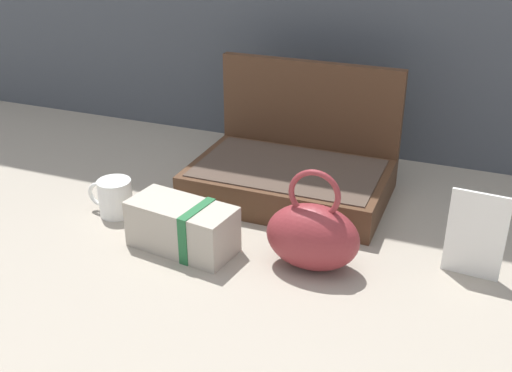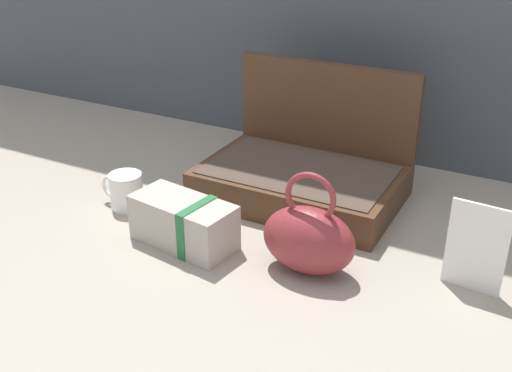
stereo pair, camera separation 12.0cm
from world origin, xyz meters
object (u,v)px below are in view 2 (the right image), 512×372
(cream_toiletry_bag, at_px, (185,223))
(info_card_left, at_px, (476,248))
(teal_pouch_handbag, at_px, (309,239))
(coffee_mug, at_px, (125,191))
(open_suitcase, at_px, (305,170))

(cream_toiletry_bag, height_order, info_card_left, info_card_left)
(teal_pouch_handbag, xyz_separation_m, cream_toiletry_bag, (-0.26, -0.03, -0.02))
(coffee_mug, height_order, info_card_left, info_card_left)
(teal_pouch_handbag, xyz_separation_m, info_card_left, (0.29, 0.08, 0.02))
(info_card_left, bearing_deg, cream_toiletry_bag, -164.26)
(teal_pouch_handbag, bearing_deg, open_suitcase, 115.04)
(teal_pouch_handbag, relative_size, info_card_left, 1.19)
(coffee_mug, xyz_separation_m, info_card_left, (0.76, 0.04, 0.05))
(teal_pouch_handbag, relative_size, cream_toiletry_bag, 0.90)
(teal_pouch_handbag, height_order, cream_toiletry_bag, teal_pouch_handbag)
(teal_pouch_handbag, bearing_deg, cream_toiletry_bag, -173.50)
(open_suitcase, height_order, info_card_left, open_suitcase)
(cream_toiletry_bag, distance_m, coffee_mug, 0.22)
(open_suitcase, bearing_deg, teal_pouch_handbag, -64.96)
(open_suitcase, relative_size, info_card_left, 2.61)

